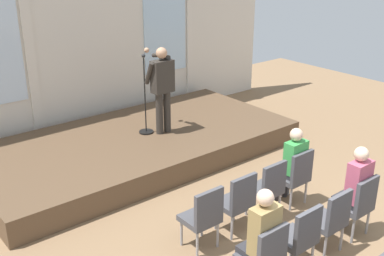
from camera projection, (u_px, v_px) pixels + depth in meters
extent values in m
cube|color=silver|center=(85.00, 27.00, 9.77)|extent=(9.84, 0.10, 4.52)
cube|color=silver|center=(27.00, 34.00, 9.01)|extent=(0.20, 0.08, 4.52)
cube|color=silver|center=(165.00, 15.00, 10.86)|extent=(1.16, 0.04, 2.62)
cube|color=silver|center=(190.00, 15.00, 11.31)|extent=(0.20, 0.08, 4.52)
cube|color=brown|center=(137.00, 146.00, 9.23)|extent=(6.04, 2.99, 0.43)
cylinder|color=#332D28|center=(159.00, 113.00, 9.10)|extent=(0.14, 0.14, 0.82)
cylinder|color=#332D28|center=(167.00, 111.00, 9.21)|extent=(0.14, 0.14, 0.82)
cube|color=#332D28|center=(162.00, 76.00, 8.89)|extent=(0.42, 0.22, 0.61)
cube|color=navy|center=(159.00, 71.00, 8.94)|extent=(0.06, 0.01, 0.37)
sphere|color=tan|center=(162.00, 53.00, 8.73)|extent=(0.21, 0.21, 0.21)
cylinder|color=#332D28|center=(149.00, 73.00, 8.77)|extent=(0.09, 0.28, 0.45)
cylinder|color=#332D28|center=(165.00, 57.00, 8.96)|extent=(0.15, 0.36, 0.15)
cylinder|color=#332D28|center=(159.00, 55.00, 9.01)|extent=(0.11, 0.34, 0.15)
sphere|color=tan|center=(147.00, 50.00, 9.13)|extent=(0.10, 0.10, 0.10)
cylinder|color=black|center=(146.00, 132.00, 9.28)|extent=(0.28, 0.28, 0.03)
cylinder|color=black|center=(145.00, 96.00, 9.01)|extent=(0.02, 0.02, 1.45)
sphere|color=#262626|center=(143.00, 56.00, 8.72)|extent=(0.07, 0.07, 0.07)
cylinder|color=#99999E|center=(202.00, 224.00, 6.73)|extent=(0.04, 0.04, 0.40)
cylinder|color=#99999E|center=(181.00, 233.00, 6.52)|extent=(0.04, 0.04, 0.40)
cylinder|color=#99999E|center=(218.00, 234.00, 6.48)|extent=(0.04, 0.04, 0.40)
cylinder|color=#99999E|center=(197.00, 244.00, 6.27)|extent=(0.04, 0.04, 0.40)
cube|color=#47474C|center=(200.00, 218.00, 6.41)|extent=(0.46, 0.44, 0.08)
cube|color=#47474C|center=(209.00, 207.00, 6.17)|extent=(0.46, 0.06, 0.46)
cylinder|color=#99999E|center=(234.00, 209.00, 7.09)|extent=(0.04, 0.04, 0.40)
cylinder|color=#99999E|center=(216.00, 217.00, 6.88)|extent=(0.04, 0.04, 0.40)
cylinder|color=#99999E|center=(250.00, 219.00, 6.85)|extent=(0.04, 0.04, 0.40)
cylinder|color=#99999E|center=(232.00, 227.00, 6.64)|extent=(0.04, 0.04, 0.40)
cube|color=#47474C|center=(233.00, 203.00, 6.78)|extent=(0.46, 0.44, 0.08)
cube|color=#47474C|center=(244.00, 192.00, 6.54)|extent=(0.46, 0.06, 0.46)
cylinder|color=#99999E|center=(263.00, 196.00, 7.46)|extent=(0.04, 0.04, 0.40)
cylinder|color=#99999E|center=(246.00, 203.00, 7.25)|extent=(0.04, 0.04, 0.40)
cylinder|color=#99999E|center=(279.00, 205.00, 7.21)|extent=(0.04, 0.04, 0.40)
cylinder|color=#99999E|center=(263.00, 212.00, 7.00)|extent=(0.04, 0.04, 0.40)
cube|color=#47474C|center=(264.00, 190.00, 7.14)|extent=(0.46, 0.44, 0.08)
cube|color=#47474C|center=(274.00, 179.00, 6.90)|extent=(0.46, 0.06, 0.46)
cylinder|color=#99999E|center=(289.00, 184.00, 7.82)|extent=(0.04, 0.04, 0.40)
cylinder|color=#99999E|center=(274.00, 191.00, 7.61)|extent=(0.04, 0.04, 0.40)
cylinder|color=#99999E|center=(306.00, 192.00, 7.58)|extent=(0.04, 0.04, 0.40)
cylinder|color=#99999E|center=(291.00, 199.00, 7.37)|extent=(0.04, 0.04, 0.40)
cube|color=#47474C|center=(291.00, 178.00, 7.51)|extent=(0.46, 0.44, 0.08)
cube|color=#47474C|center=(302.00, 167.00, 7.27)|extent=(0.46, 0.06, 0.46)
cylinder|color=#2D2D33|center=(278.00, 187.00, 7.66)|extent=(0.10, 0.10, 0.44)
cylinder|color=#2D2D33|center=(285.00, 184.00, 7.77)|extent=(0.10, 0.10, 0.44)
cube|color=#2D2D33|center=(288.00, 173.00, 7.53)|extent=(0.34, 0.36, 0.12)
cube|color=green|center=(295.00, 157.00, 7.33)|extent=(0.36, 0.20, 0.52)
sphere|color=beige|center=(296.00, 135.00, 7.21)|extent=(0.20, 0.20, 0.20)
cube|color=#47474C|center=(273.00, 247.00, 5.38)|extent=(0.46, 0.06, 0.46)
cube|color=#2D2D33|center=(256.00, 252.00, 5.63)|extent=(0.34, 0.36, 0.12)
cube|color=#997F4C|center=(264.00, 230.00, 5.42)|extent=(0.36, 0.20, 0.60)
sphere|color=beige|center=(265.00, 198.00, 5.28)|extent=(0.20, 0.20, 0.20)
cylinder|color=#99999E|center=(291.00, 243.00, 6.29)|extent=(0.04, 0.04, 0.40)
cylinder|color=#99999E|center=(273.00, 254.00, 6.08)|extent=(0.04, 0.04, 0.40)
cylinder|color=#99999E|center=(312.00, 256.00, 6.05)|extent=(0.04, 0.04, 0.40)
cube|color=#47474C|center=(294.00, 239.00, 5.98)|extent=(0.46, 0.44, 0.08)
cube|color=#47474C|center=(308.00, 227.00, 5.74)|extent=(0.46, 0.06, 0.46)
cylinder|color=#99999E|center=(321.00, 227.00, 6.66)|extent=(0.04, 0.04, 0.40)
cylinder|color=#99999E|center=(304.00, 236.00, 6.45)|extent=(0.04, 0.04, 0.40)
cylinder|color=#99999E|center=(341.00, 238.00, 6.41)|extent=(0.04, 0.04, 0.40)
cylinder|color=#99999E|center=(325.00, 248.00, 6.20)|extent=(0.04, 0.04, 0.40)
cube|color=#47474C|center=(325.00, 222.00, 6.34)|extent=(0.46, 0.44, 0.08)
cube|color=#47474C|center=(339.00, 210.00, 6.11)|extent=(0.46, 0.06, 0.46)
cylinder|color=#99999E|center=(347.00, 212.00, 7.02)|extent=(0.04, 0.04, 0.40)
cylinder|color=#99999E|center=(332.00, 220.00, 6.81)|extent=(0.04, 0.04, 0.40)
cylinder|color=#99999E|center=(368.00, 221.00, 6.78)|extent=(0.04, 0.04, 0.40)
cylinder|color=#99999E|center=(353.00, 231.00, 6.57)|extent=(0.04, 0.04, 0.40)
cube|color=#47474C|center=(352.00, 206.00, 6.71)|extent=(0.46, 0.44, 0.08)
cube|color=#47474C|center=(367.00, 195.00, 6.47)|extent=(0.46, 0.06, 0.46)
cylinder|color=#2D2D33|center=(336.00, 216.00, 6.87)|extent=(0.10, 0.10, 0.44)
cylinder|color=#2D2D33|center=(343.00, 212.00, 6.97)|extent=(0.10, 0.10, 0.44)
cube|color=#2D2D33|center=(349.00, 201.00, 6.73)|extent=(0.34, 0.36, 0.12)
cube|color=#B24C66|center=(359.00, 181.00, 6.52)|extent=(0.36, 0.20, 0.59)
sphere|color=beige|center=(361.00, 154.00, 6.38)|extent=(0.20, 0.20, 0.20)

